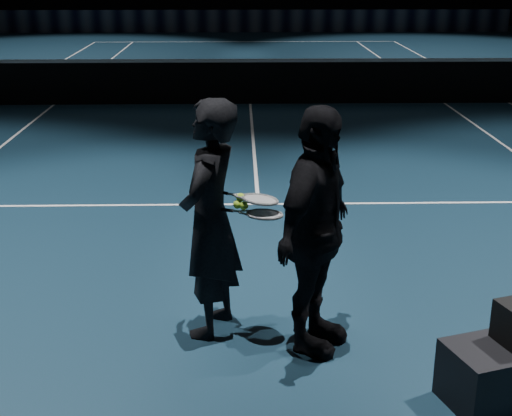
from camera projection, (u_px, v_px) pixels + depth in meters
The scene contains 10 objects.
floor at pixel (250, 105), 14.91m from camera, with size 36.00×36.00×0.00m, color #0D2631.
court_lines at pixel (250, 105), 14.91m from camera, with size 10.98×23.78×0.01m, color white, non-canonical shape.
net_mesh at pixel (250, 83), 14.76m from camera, with size 12.80×0.02×0.86m, color black.
net_tape at pixel (250, 61), 14.61m from camera, with size 12.80×0.03×0.07m, color white.
sponsor_backdrop at pixel (244, 21), 29.38m from camera, with size 22.00×0.15×0.90m, color black.
player_a at pixel (210, 220), 5.58m from camera, with size 0.70×0.46×1.92m, color black.
player_b at pixel (315, 232), 5.33m from camera, with size 1.13×0.47×1.92m, color black.
racket_lower at pixel (265, 214), 5.41m from camera, with size 0.68×0.22×0.03m, color black, non-canonical shape.
racket_upper at pixel (260, 199), 5.43m from camera, with size 0.68×0.22×0.03m, color black, non-canonical shape.
tennis_balls at pixel (241, 203), 5.45m from camera, with size 0.12×0.10×0.12m, color #B1E12F, non-canonical shape.
Camera 1 is at (-0.22, -14.78, 2.90)m, focal length 50.00 mm.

